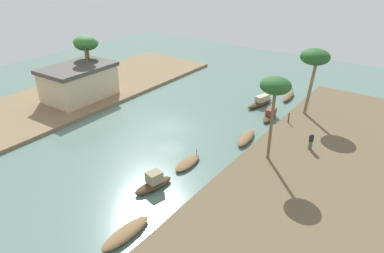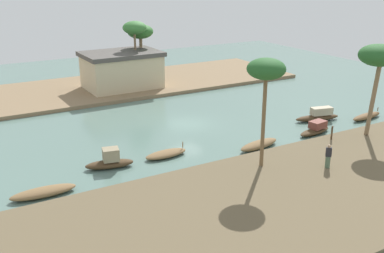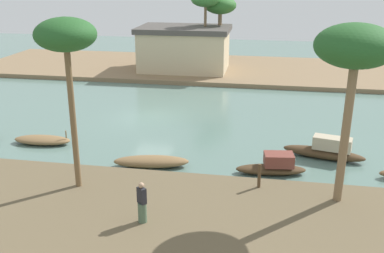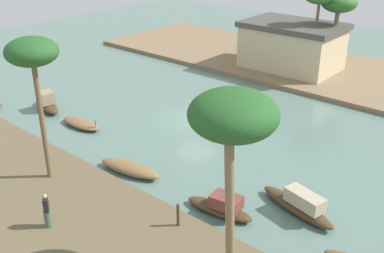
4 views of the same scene
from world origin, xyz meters
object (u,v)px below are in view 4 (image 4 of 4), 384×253
palm_tree_left_near (32,55)px  palm_tree_left_far (233,119)px  sampan_downstream_large (299,205)px  mooring_post (178,215)px  sampan_near_left_bank (222,207)px  sampan_with_red_awning (130,168)px  sampan_foreground (81,123)px  person_on_near_bank (47,213)px  riverside_building (292,45)px  palm_tree_right_short (339,4)px  sampan_upstream_small (47,103)px

palm_tree_left_near → palm_tree_left_far: bearing=2.4°
sampan_downstream_large → palm_tree_left_near: 14.00m
mooring_post → sampan_near_left_bank: bearing=75.2°
palm_tree_left_near → sampan_downstream_large: bearing=28.3°
sampan_with_red_awning → sampan_foreground: 7.12m
sampan_foreground → person_on_near_bank: (8.06, -7.71, 0.84)m
palm_tree_left_far → riverside_building: 26.84m
person_on_near_bank → sampan_foreground: bearing=-5.1°
sampan_with_red_awning → person_on_near_bank: person_on_near_bank is taller
sampan_near_left_bank → sampan_foreground: bearing=164.4°
sampan_with_red_awning → palm_tree_right_short: 23.57m
mooring_post → riverside_building: riverside_building is taller
sampan_downstream_large → mooring_post: (-3.25, -4.68, 0.44)m
sampan_near_left_bank → palm_tree_left_near: bearing=-164.9°
sampan_with_red_awning → palm_tree_left_far: (8.60, -2.85, 6.30)m
sampan_foreground → palm_tree_right_short: bearing=67.4°
person_on_near_bank → palm_tree_left_near: 7.16m
mooring_post → sampan_upstream_small: bearing=165.6°
sampan_foreground → sampan_upstream_small: sampan_upstream_small is taller
sampan_with_red_awning → palm_tree_right_short: size_ratio=0.59×
palm_tree_left_near → palm_tree_left_far: size_ratio=1.01×
sampan_upstream_small → sampan_with_red_awning: bearing=1.9°
person_on_near_bank → palm_tree_left_near: bearing=4.5°
person_on_near_bank → palm_tree_left_near: palm_tree_left_near is taller
person_on_near_bank → palm_tree_left_near: (-3.59, 2.43, 5.69)m
sampan_downstream_large → palm_tree_left_near: bearing=-138.2°
palm_tree_left_far → mooring_post: bearing=166.2°
sampan_downstream_large → sampan_near_left_bank: 3.57m
sampan_upstream_small → sampan_near_left_bank: (16.98, -1.91, -0.09)m
palm_tree_left_far → palm_tree_right_short: size_ratio=1.10×
sampan_upstream_small → sampan_downstream_large: bearing=14.3°
mooring_post → palm_tree_left_near: 9.80m
person_on_near_bank → riverside_building: 27.25m
palm_tree_left_near → palm_tree_right_short: palm_tree_left_near is taller
sampan_with_red_awning → sampan_downstream_large: size_ratio=0.90×
sampan_upstream_small → riverside_building: bearing=78.8°
sampan_upstream_small → palm_tree_right_short: size_ratio=0.52×
sampan_near_left_bank → palm_tree_left_near: size_ratio=0.48×
palm_tree_left_far → riverside_building: size_ratio=0.86×
sampan_foreground → palm_tree_left_far: 17.37m
mooring_post → palm_tree_right_short: palm_tree_right_short is taller
sampan_foreground → sampan_near_left_bank: bearing=-10.9°
sampan_with_red_awning → person_on_near_bank: size_ratio=2.39×
sampan_upstream_small → palm_tree_left_near: palm_tree_left_near is taller
mooring_post → palm_tree_right_short: 25.88m
sampan_foreground → riverside_building: bearing=74.1°
mooring_post → person_on_near_bank: bearing=-138.5°
palm_tree_right_short → riverside_building: 4.99m
sampan_downstream_large → person_on_near_bank: 11.19m
sampan_with_red_awning → sampan_downstream_large: bearing=7.0°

